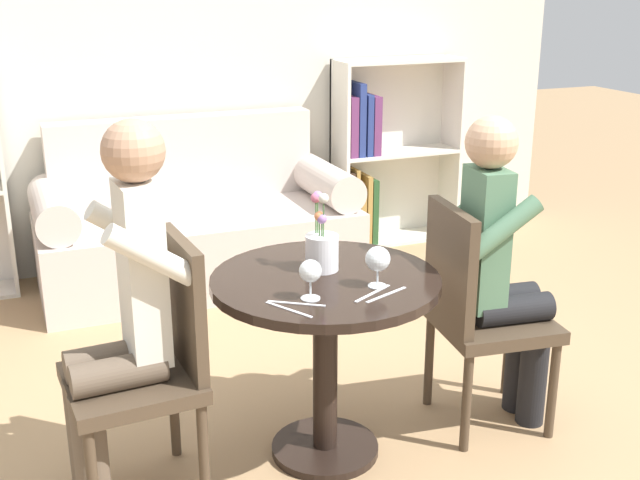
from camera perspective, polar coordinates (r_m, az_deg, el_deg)
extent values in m
plane|color=tan|center=(3.11, 0.36, -14.78)|extent=(16.00, 16.00, 0.00)
cube|color=beige|center=(4.89, -10.57, 13.91)|extent=(5.20, 0.05, 2.70)
cylinder|color=black|center=(2.80, 0.39, -2.97)|extent=(0.81, 0.81, 0.03)
cylinder|color=black|center=(2.94, 0.37, -9.08)|extent=(0.09, 0.09, 0.64)
cylinder|color=black|center=(3.11, 0.36, -14.55)|extent=(0.40, 0.40, 0.03)
cube|color=beige|center=(4.66, -8.54, -0.56)|extent=(1.77, 0.80, 0.42)
cube|color=beige|center=(4.83, -9.72, 5.75)|extent=(1.55, 0.16, 0.50)
cylinder|color=beige|center=(4.46, -18.47, 2.13)|extent=(0.22, 0.72, 0.22)
cylinder|color=beige|center=(4.79, 0.35, 4.19)|extent=(0.22, 0.72, 0.22)
cube|color=silver|center=(4.72, -21.51, 3.54)|extent=(0.02, 0.28, 1.20)
cube|color=silver|center=(5.41, 4.83, 6.51)|extent=(0.83, 0.02, 1.20)
cube|color=silver|center=(5.12, 1.41, 5.91)|extent=(0.02, 0.28, 1.20)
cube|color=silver|center=(5.49, 9.25, 6.52)|extent=(0.02, 0.28, 1.20)
cube|color=silver|center=(5.45, 5.28, 0.17)|extent=(0.79, 0.28, 0.02)
cube|color=silver|center=(5.29, 5.47, 6.24)|extent=(0.79, 0.28, 0.02)
cube|color=silver|center=(5.20, 5.66, 12.60)|extent=(0.79, 0.28, 0.02)
cube|color=#332319|center=(5.21, 1.84, 2.36)|extent=(0.03, 0.23, 0.49)
cube|color=olive|center=(5.23, 2.22, 2.49)|extent=(0.03, 0.23, 0.51)
cube|color=olive|center=(5.26, 2.64, 1.89)|extent=(0.04, 0.23, 0.38)
cube|color=olive|center=(5.27, 3.07, 2.31)|extent=(0.03, 0.23, 0.46)
cube|color=#234723|center=(5.29, 3.47, 2.21)|extent=(0.04, 0.23, 0.43)
cube|color=#602D5B|center=(5.10, 1.99, 8.14)|extent=(0.05, 0.23, 0.38)
cube|color=navy|center=(5.11, 2.55, 8.61)|extent=(0.04, 0.23, 0.46)
cube|color=navy|center=(5.14, 3.10, 8.26)|extent=(0.04, 0.23, 0.39)
cube|color=#602D5B|center=(5.16, 3.62, 8.21)|extent=(0.05, 0.23, 0.37)
cylinder|color=#473828|center=(2.99, -17.11, -12.72)|extent=(0.04, 0.04, 0.40)
cylinder|color=#473828|center=(3.04, -10.36, -11.56)|extent=(0.04, 0.04, 0.40)
cylinder|color=#473828|center=(2.75, -8.26, -14.99)|extent=(0.04, 0.04, 0.40)
cube|color=#473828|center=(2.75, -13.23, -9.87)|extent=(0.44, 0.44, 0.05)
cube|color=#473828|center=(2.68, -9.66, -4.45)|extent=(0.06, 0.38, 0.45)
cylinder|color=#473828|center=(3.22, 16.21, -10.22)|extent=(0.04, 0.04, 0.40)
cylinder|color=#473828|center=(3.50, 13.22, -7.62)|extent=(0.04, 0.04, 0.40)
cylinder|color=#473828|center=(3.07, 10.37, -11.31)|extent=(0.04, 0.04, 0.40)
cylinder|color=#473828|center=(3.35, 7.77, -8.45)|extent=(0.04, 0.04, 0.40)
cube|color=#473828|center=(3.18, 12.16, -5.75)|extent=(0.47, 0.47, 0.05)
cube|color=#473828|center=(3.01, 9.25, -1.85)|extent=(0.09, 0.38, 0.45)
cylinder|color=brown|center=(2.87, -16.37, -13.47)|extent=(0.11, 0.11, 0.45)
cylinder|color=brown|center=(2.78, -15.96, -14.59)|extent=(0.11, 0.11, 0.45)
cylinder|color=brown|center=(2.75, -14.61, -8.20)|extent=(0.31, 0.13, 0.11)
cylinder|color=brown|center=(2.66, -14.12, -9.18)|extent=(0.31, 0.13, 0.11)
cube|color=silver|center=(2.60, -12.53, -2.33)|extent=(0.13, 0.21, 0.59)
cylinder|color=silver|center=(2.70, -13.36, 0.65)|extent=(0.29, 0.09, 0.23)
cylinder|color=silver|center=(2.44, -11.94, -1.08)|extent=(0.29, 0.09, 0.23)
sphere|color=tan|center=(2.49, -13.15, 6.20)|extent=(0.20, 0.20, 0.20)
cylinder|color=black|center=(3.29, 14.94, -8.99)|extent=(0.11, 0.11, 0.45)
cylinder|color=black|center=(3.38, 14.02, -8.19)|extent=(0.11, 0.11, 0.45)
cylinder|color=black|center=(3.13, 13.59, -4.82)|extent=(0.31, 0.15, 0.11)
cylinder|color=black|center=(3.21, 12.67, -4.09)|extent=(0.31, 0.15, 0.11)
cube|color=#517A5B|center=(3.03, 11.65, 0.07)|extent=(0.14, 0.21, 0.53)
cylinder|color=#517A5B|center=(2.89, 12.94, 0.81)|extent=(0.29, 0.10, 0.23)
cylinder|color=#517A5B|center=(3.12, 10.66, 2.25)|extent=(0.29, 0.10, 0.23)
sphere|color=tan|center=(2.94, 12.11, 6.81)|extent=(0.19, 0.19, 0.19)
cylinder|color=white|center=(2.61, -0.68, -4.17)|extent=(0.06, 0.06, 0.00)
cylinder|color=white|center=(2.59, -0.69, -3.48)|extent=(0.01, 0.01, 0.06)
sphere|color=white|center=(2.57, -0.69, -2.22)|extent=(0.07, 0.07, 0.07)
sphere|color=maroon|center=(2.58, -0.69, -2.41)|extent=(0.05, 0.05, 0.05)
cylinder|color=white|center=(2.72, 4.09, -3.27)|extent=(0.06, 0.06, 0.00)
cylinder|color=white|center=(2.70, 4.10, -2.63)|extent=(0.01, 0.01, 0.06)
sphere|color=white|center=(2.68, 4.14, -1.35)|extent=(0.09, 0.09, 0.09)
cylinder|color=silver|center=(2.84, 0.14, -0.91)|extent=(0.12, 0.12, 0.13)
cylinder|color=#4C7A42|center=(2.83, -0.30, 1.75)|extent=(0.01, 0.01, 0.13)
sphere|color=#D16684|center=(2.81, -0.30, 3.02)|extent=(0.04, 0.04, 0.04)
cylinder|color=#4C7A42|center=(2.80, 0.13, 0.90)|extent=(0.01, 0.01, 0.06)
sphere|color=#9E70B2|center=(2.79, 0.13, 1.53)|extent=(0.04, 0.04, 0.04)
cylinder|color=#4C7A42|center=(2.81, -0.05, 1.00)|extent=(0.01, 0.01, 0.07)
sphere|color=#E07F4C|center=(2.80, -0.05, 1.70)|extent=(0.04, 0.04, 0.04)
cylinder|color=#4C7A42|center=(2.78, 0.25, 1.60)|extent=(0.00, 0.01, 0.14)
sphere|color=silver|center=(2.77, 0.25, 2.98)|extent=(0.04, 0.04, 0.04)
cylinder|color=#4C7A42|center=(2.83, -0.18, 1.82)|extent=(0.01, 0.01, 0.13)
sphere|color=#9E70B2|center=(2.81, -0.18, 3.14)|extent=(0.04, 0.04, 0.04)
cube|color=silver|center=(2.65, 4.73, -3.90)|extent=(0.18, 0.08, 0.00)
cube|color=silver|center=(2.65, 3.76, -3.81)|extent=(0.17, 0.10, 0.00)
cube|color=silver|center=(2.53, -2.24, -4.96)|extent=(0.10, 0.17, 0.00)
cube|color=silver|center=(2.57, -1.69, -4.54)|extent=(0.16, 0.12, 0.00)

